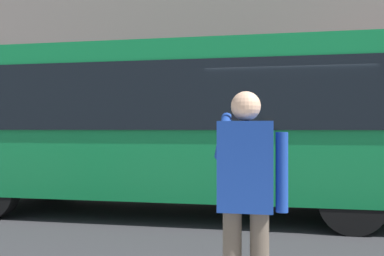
# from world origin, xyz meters

# --- Properties ---
(ground_plane) EXTENTS (60.00, 60.00, 0.00)m
(ground_plane) POSITION_xyz_m (0.00, 0.00, 0.00)
(ground_plane) COLOR #2B2B2D
(red_bus) EXTENTS (9.05, 2.54, 3.08)m
(red_bus) POSITION_xyz_m (2.09, -0.07, 1.68)
(red_bus) COLOR #0F7238
(red_bus) RESTS_ON ground_plane
(pedestrian_photographer) EXTENTS (0.53, 0.52, 1.70)m
(pedestrian_photographer) POSITION_xyz_m (0.39, 4.54, 1.14)
(pedestrian_photographer) COLOR #4C4238
(pedestrian_photographer) RESTS_ON sidewalk_curb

